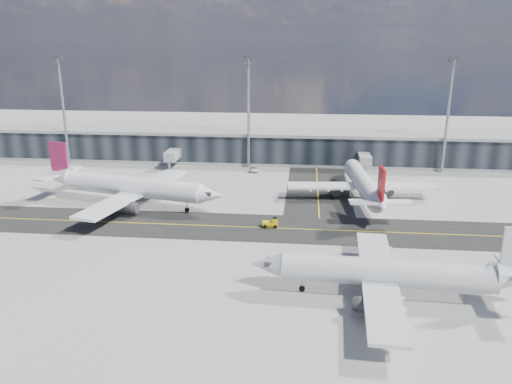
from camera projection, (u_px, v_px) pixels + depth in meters
ground at (217, 234)px, 87.46m from camera, size 300.00×300.00×0.00m
taxiway_lanes at (247, 214)px, 97.29m from camera, size 180.00×63.00×0.03m
terminal_concourse at (252, 147)px, 138.50m from camera, size 152.00×19.80×8.80m
floodlight_masts at (248, 109)px, 128.54m from camera, size 102.50×0.70×28.90m
airliner_af at (129, 187)px, 101.57m from camera, size 40.85×35.10×12.20m
airliner_redtail at (364, 184)px, 104.65m from camera, size 32.00×37.50×11.10m
airliner_near at (391, 273)px, 64.90m from camera, size 36.58×31.17×10.84m
baggage_tug at (272, 223)px, 90.53m from camera, size 2.91×1.61×1.78m
service_van at (254, 169)px, 128.93m from camera, size 2.50×4.84×1.30m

